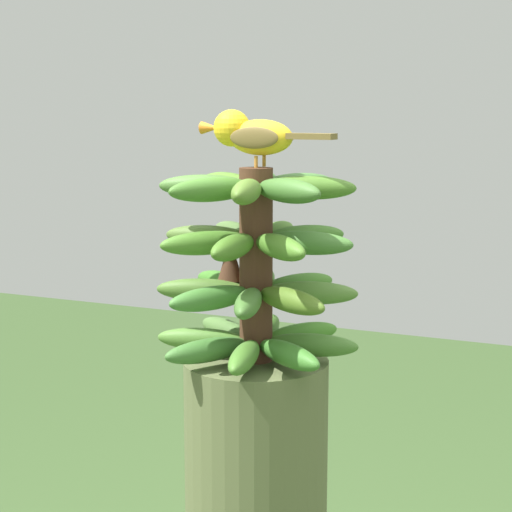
{
  "coord_description": "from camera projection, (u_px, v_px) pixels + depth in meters",
  "views": [
    {
      "loc": [
        1.09,
        0.48,
        1.34
      ],
      "look_at": [
        0.0,
        0.0,
        1.14
      ],
      "focal_mm": 61.55,
      "sensor_mm": 36.0,
      "label": 1
    }
  ],
  "objects": [
    {
      "name": "banana_bunch",
      "position": [
        256.0,
        266.0,
        1.21
      ],
      "size": [
        0.29,
        0.29,
        0.27
      ],
      "color": "#4C2D1E",
      "rests_on": "banana_tree"
    },
    {
      "name": "perched_bird",
      "position": [
        251.0,
        134.0,
        1.2
      ],
      "size": [
        0.06,
        0.2,
        0.08
      ],
      "color": "#C68933",
      "rests_on": "banana_bunch"
    }
  ]
}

